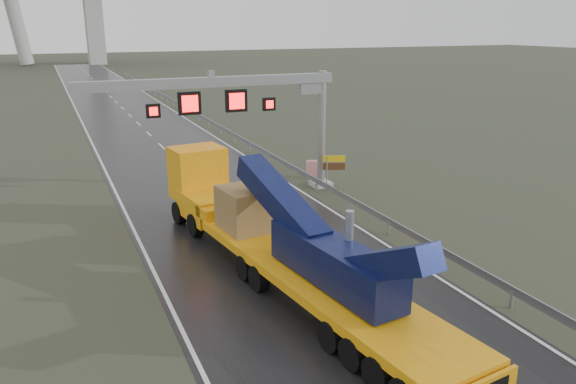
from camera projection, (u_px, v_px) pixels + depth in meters
name	position (u px, v px, depth m)	size (l,w,h in m)	color
ground	(383.00, 361.00, 17.19)	(400.00, 400.00, 0.00)	#353A29
road	(149.00, 134.00, 52.32)	(11.00, 200.00, 0.02)	black
guardrail	(246.00, 141.00, 45.66)	(0.20, 140.00, 1.40)	gray
sign_gantry	(248.00, 102.00, 32.18)	(14.90, 1.20, 7.42)	#AAA9A5
heavy_haul_truck	(263.00, 225.00, 23.53)	(5.32, 19.87, 4.63)	#F2AA0D
exit_sign_pair	(334.00, 166.00, 34.07)	(1.26, 0.58, 2.30)	gray
striped_barrier	(312.00, 169.00, 37.34)	(0.70, 0.38, 1.19)	red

